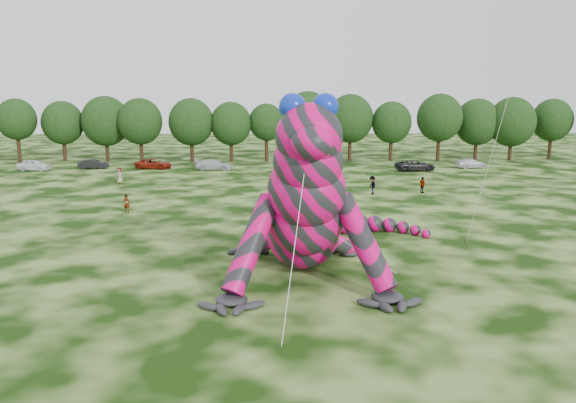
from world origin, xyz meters
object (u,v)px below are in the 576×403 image
(car_3, at_px, (214,165))
(tree_11, at_px, (350,128))
(tree_3, at_px, (17,131))
(tree_14, at_px, (477,129))
(tree_15, at_px, (512,129))
(spectator_3, at_px, (422,185))
(spectator_4, at_px, (120,175))
(car_7, at_px, (471,163))
(tree_10, at_px, (308,126))
(car_2, at_px, (154,164))
(tree_16, at_px, (551,129))
(tree_13, at_px, (439,128))
(car_4, at_px, (288,164))
(car_0, at_px, (34,165))
(tree_4, at_px, (63,131))
(spectator_0, at_px, (127,204))
(tree_12, at_px, (391,131))
(tree_7, at_px, (191,130))
(car_5, at_px, (323,164))
(car_6, at_px, (415,165))
(car_1, at_px, (93,164))
(spectator_2, at_px, (372,185))
(tree_9, at_px, (266,133))
(inflatable_gecko, at_px, (301,181))
(spectator_5, at_px, (264,205))
(tree_8, at_px, (231,132))
(tree_6, at_px, (141,130))

(car_3, bearing_deg, tree_11, -58.80)
(tree_3, distance_m, tree_14, 69.20)
(tree_15, xyz_separation_m, spectator_3, (-21.14, -28.60, -3.99))
(tree_14, bearing_deg, spectator_4, -155.51)
(car_7, bearing_deg, tree_10, 56.71)
(spectator_3, bearing_deg, car_2, 24.81)
(tree_16, height_order, spectator_4, tree_16)
(tree_13, height_order, car_4, tree_13)
(tree_10, relative_size, tree_15, 1.09)
(tree_15, bearing_deg, tree_13, -176.75)
(car_0, height_order, spectator_3, spectator_3)
(car_3, bearing_deg, tree_4, 68.34)
(tree_11, distance_m, tree_16, 31.69)
(car_0, xyz_separation_m, spectator_0, (19.09, -27.45, 0.05))
(tree_12, xyz_separation_m, tree_14, (13.45, 0.98, 0.21))
(tree_7, distance_m, spectator_3, 39.12)
(tree_13, height_order, car_5, tree_13)
(tree_10, relative_size, car_6, 1.99)
(car_1, distance_m, spectator_3, 44.77)
(spectator_3, bearing_deg, spectator_2, 65.01)
(tree_9, distance_m, car_5, 12.50)
(spectator_3, bearing_deg, tree_4, 24.92)
(car_0, distance_m, car_4, 33.80)
(tree_15, height_order, car_0, tree_15)
(tree_9, height_order, car_3, tree_9)
(tree_3, height_order, car_5, tree_3)
(car_3, height_order, car_5, car_5)
(inflatable_gecko, height_order, car_0, inflatable_gecko)
(spectator_5, bearing_deg, tree_8, 116.95)
(tree_14, xyz_separation_m, car_5, (-24.60, -10.46, -3.97))
(tree_10, height_order, tree_12, tree_10)
(tree_8, relative_size, spectator_0, 5.56)
(tree_7, relative_size, car_0, 2.15)
(inflatable_gecko, height_order, tree_9, inflatable_gecko)
(tree_4, relative_size, tree_13, 0.89)
(tree_8, xyz_separation_m, car_6, (25.11, -10.90, -3.74))
(tree_14, height_order, tree_16, tree_14)
(tree_3, xyz_separation_m, car_2, (21.49, -7.96, -4.04))
(tree_10, distance_m, car_3, 17.81)
(spectator_4, bearing_deg, car_3, 55.32)
(tree_16, relative_size, car_2, 1.91)
(car_0, height_order, spectator_4, spectator_4)
(tree_11, xyz_separation_m, car_5, (-4.93, -9.94, -4.30))
(tree_16, bearing_deg, car_5, -163.11)
(tree_12, xyz_separation_m, spectator_5, (-18.83, -38.95, -3.61))
(tree_3, height_order, tree_10, tree_10)
(spectator_5, distance_m, spectator_2, 14.50)
(spectator_3, bearing_deg, car_3, 18.56)
(inflatable_gecko, bearing_deg, spectator_0, 131.70)
(tree_6, bearing_deg, tree_11, 2.76)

